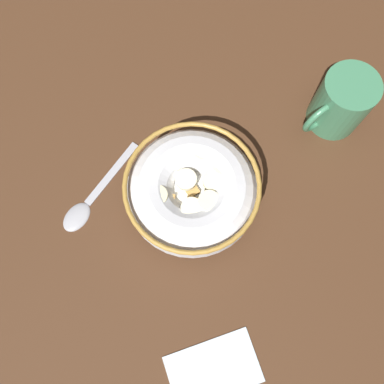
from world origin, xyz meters
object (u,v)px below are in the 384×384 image
(cereal_bowl, at_px, (192,191))
(coffee_mug, at_px, (341,103))
(spoon, at_px, (86,204))
(folded_napkin, at_px, (213,369))

(cereal_bowl, xyz_separation_m, coffee_mug, (-0.23, 0.01, 0.01))
(cereal_bowl, bearing_deg, coffee_mug, 176.51)
(cereal_bowl, bearing_deg, spoon, -30.91)
(cereal_bowl, distance_m, folded_napkin, 0.21)
(coffee_mug, xyz_separation_m, folded_napkin, (0.32, 0.17, -0.04))
(spoon, relative_size, coffee_mug, 1.47)
(cereal_bowl, relative_size, coffee_mug, 1.68)
(coffee_mug, bearing_deg, spoon, -13.86)
(spoon, bearing_deg, folded_napkin, 94.72)
(cereal_bowl, relative_size, spoon, 1.15)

